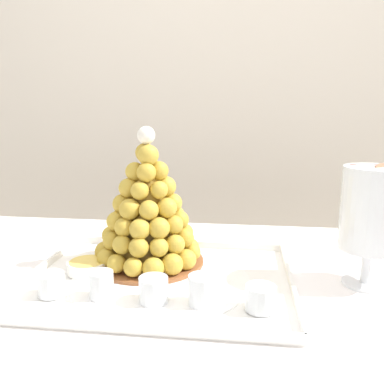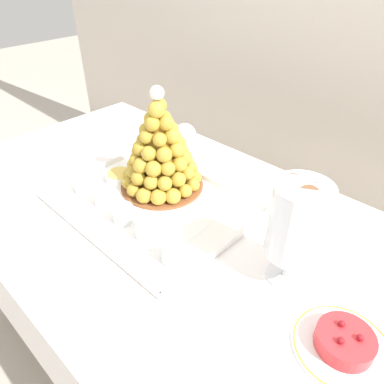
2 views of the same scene
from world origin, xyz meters
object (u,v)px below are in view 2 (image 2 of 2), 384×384
Objects in this scene: dessert_cup_right at (172,252)px; wine_glass at (185,136)px; creme_brulee_ramekin at (120,176)px; fruit_tart_plate at (344,343)px; dessert_cup_left at (83,185)px; macaron_goblet at (297,222)px; dessert_cup_centre at (123,214)px; dessert_cup_mid_left at (103,198)px; croquembouche at (160,151)px; serving_tray at (151,204)px; dessert_cup_mid_right at (146,229)px.

dessert_cup_right is 0.38× the size of wine_glass.
fruit_tart_plate reaches higher than creme_brulee_ramekin.
dessert_cup_left is at bearing -103.75° from creme_brulee_ramekin.
wine_glass is (-0.56, 0.21, -0.06)m from macaron_goblet.
dessert_cup_centre is 0.21× the size of macaron_goblet.
dessert_cup_mid_left is 0.94× the size of dessert_cup_centre.
fruit_tart_plate is at bearing -21.79° from wine_glass.
dessert_cup_mid_left is at bearing 177.88° from dessert_cup_right.
croquembouche reaches higher than dessert_cup_right.
dessert_cup_mid_right reaches higher than serving_tray.
dessert_cup_mid_left is (-0.05, -0.19, -0.10)m from croquembouche.
serving_tray is 0.15m from dessert_cup_mid_left.
dessert_cup_left is 0.98× the size of dessert_cup_mid_left.
dessert_cup_mid_right is at bearing -0.75° from dessert_cup_mid_left.
serving_tray is 2.08× the size of macaron_goblet.
dessert_cup_mid_right is 0.99× the size of dessert_cup_right.
dessert_cup_mid_left is at bearing 179.25° from dessert_cup_mid_right.
croquembouche is at bearing 74.16° from dessert_cup_mid_left.
fruit_tart_plate is at bearing -10.92° from croquembouche.
fruit_tart_plate is at bearing 4.65° from dessert_cup_mid_left.
fruit_tart_plate is 1.28× the size of wine_glass.
dessert_cup_mid_right is 0.54m from fruit_tart_plate.
creme_brulee_ramekin is (-0.29, 0.12, -0.01)m from dessert_cup_mid_right.
croquembouche reaches higher than wine_glass.
fruit_tart_plate is (0.63, 0.07, -0.02)m from dessert_cup_centre.
dessert_cup_right is at bearing -2.12° from dessert_cup_mid_left.
macaron_goblet is (0.67, 0.15, 0.14)m from dessert_cup_left.
dessert_cup_left is 0.27× the size of fruit_tart_plate.
macaron_goblet is at bearing -5.36° from croquembouche.
macaron_goblet reaches higher than wine_glass.
macaron_goblet is (0.46, 0.04, 0.17)m from serving_tray.
macaron_goblet is at bearing 23.08° from dessert_cup_mid_right.
dessert_cup_right is 0.63× the size of creme_brulee_ramekin.
serving_tray is 0.49m from macaron_goblet.
serving_tray is at bearing -67.44° from wine_glass.
dessert_cup_mid_left is 0.35× the size of wine_glass.
dessert_cup_mid_right is 0.63× the size of creme_brulee_ramekin.
creme_brulee_ramekin is (0.03, 0.12, -0.01)m from dessert_cup_left.
croquembouche is at bearing -70.39° from wine_glass.
dessert_cup_mid_right is at bearing 175.33° from dessert_cup_right.
dessert_cup_right is (0.11, -0.01, -0.00)m from dessert_cup_mid_right.
dessert_cup_right is at bearing -1.38° from dessert_cup_left.
wine_glass is (-0.21, 0.36, 0.08)m from dessert_cup_mid_right.
wine_glass is (-0.00, 0.36, 0.08)m from dessert_cup_mid_left.
croquembouche reaches higher than dessert_cup_centre.
croquembouche is 5.66× the size of dessert_cup_right.
croquembouche is 5.69× the size of dessert_cup_mid_right.
wine_glass is at bearing 158.21° from fruit_tart_plate.
wine_glass is (-0.75, 0.30, 0.10)m from fruit_tart_plate.
dessert_cup_mid_left is at bearing -57.51° from creme_brulee_ramekin.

